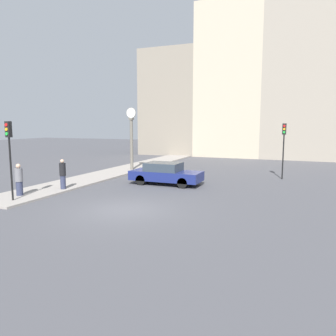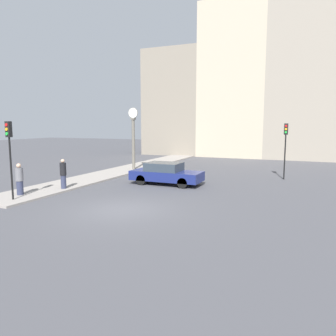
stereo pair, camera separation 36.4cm
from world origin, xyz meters
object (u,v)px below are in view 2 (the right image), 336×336
Objects in this scene: traffic_light_near at (9,144)px; traffic_light_far at (286,140)px; street_clock at (133,138)px; sedan_car at (166,173)px; pedestrian_black_jacket at (63,174)px; pedestrian_grey_jacket at (19,179)px.

traffic_light_near is 0.99× the size of traffic_light_far.
traffic_light_near is 0.76× the size of street_clock.
traffic_light_far is 0.77× the size of street_clock.
traffic_light_near is at bearing -133.82° from traffic_light_far.
traffic_light_near is (-5.03, -7.29, 2.15)m from sedan_car.
street_clock is at bearing 91.77° from pedestrian_black_jacket.
sedan_car is 1.17× the size of traffic_light_near.
pedestrian_black_jacket is at bearing -88.23° from street_clock.
traffic_light_far reaches higher than pedestrian_grey_jacket.
street_clock reaches higher than traffic_light_far.
street_clock is (-4.92, 4.58, 2.01)m from sedan_car.
traffic_light_near is 3.73m from pedestrian_black_jacket.
sedan_car is at bearing -42.97° from street_clock.
traffic_light_near is 11.87m from street_clock.
traffic_light_near reaches higher than pedestrian_black_jacket.
traffic_light_far is at bearing 38.54° from pedestrian_black_jacket.
pedestrian_grey_jacket is (-0.66, -10.93, -1.78)m from street_clock.
street_clock reaches higher than sedan_car.
pedestrian_grey_jacket is (-12.31, -11.32, -1.82)m from traffic_light_far.
pedestrian_grey_jacket reaches higher than sedan_car.
traffic_light_near is at bearing -124.61° from sedan_car.
traffic_light_far is at bearing 1.92° from street_clock.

